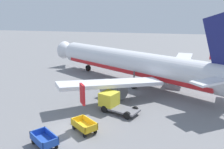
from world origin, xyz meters
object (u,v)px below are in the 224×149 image
Objects in this scene: baggage_cart_second_in_row at (84,125)px; service_truck_beside_carts at (113,102)px; airplane at (136,64)px; baggage_cart_nearest at (44,140)px.

service_truck_beside_carts is (1.43, 5.14, 0.50)m from baggage_cart_second_in_row.
airplane is 11.32m from service_truck_beside_carts.
baggage_cart_nearest is 1.02× the size of baggage_cart_second_in_row.
airplane is at bearing 76.63° from baggage_cart_nearest.
baggage_cart_nearest is at bearing -103.37° from airplane.
service_truck_beside_carts reaches higher than baggage_cart_nearest.
baggage_cart_nearest is 3.88m from baggage_cart_second_in_row.
baggage_cart_nearest is at bearing -114.25° from service_truck_beside_carts.
baggage_cart_second_in_row is (-2.31, -16.25, -2.45)m from airplane.
baggage_cart_second_in_row is 5.36m from service_truck_beside_carts.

